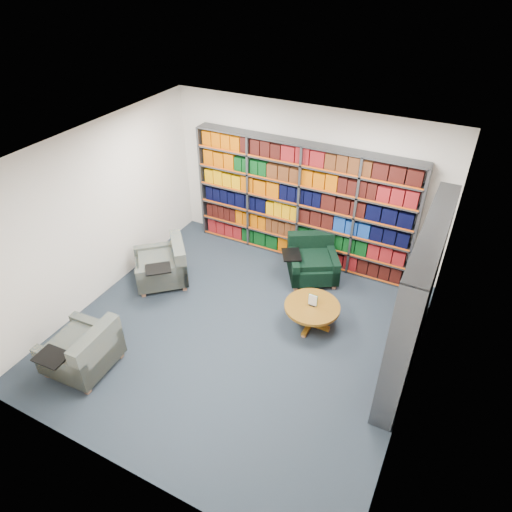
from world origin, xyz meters
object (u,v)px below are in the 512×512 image
at_px(chair_teal_left, 166,266).
at_px(chair_green_right, 312,261).
at_px(coffee_table, 312,310).
at_px(chair_teal_front, 85,352).

distance_m(chair_teal_left, chair_green_right, 2.54).
relative_size(chair_green_right, coffee_table, 1.30).
distance_m(chair_green_right, coffee_table, 1.30).
bearing_deg(coffee_table, chair_teal_front, -137.77).
bearing_deg(chair_teal_front, chair_teal_left, 95.98).
relative_size(chair_teal_left, chair_teal_front, 1.17).
xyz_separation_m(chair_teal_front, coffee_table, (2.44, 2.21, 0.01)).
distance_m(chair_green_right, chair_teal_front, 3.95).
height_order(chair_teal_left, chair_teal_front, chair_teal_front).
xyz_separation_m(chair_teal_left, coffee_table, (2.66, 0.08, 0.01)).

